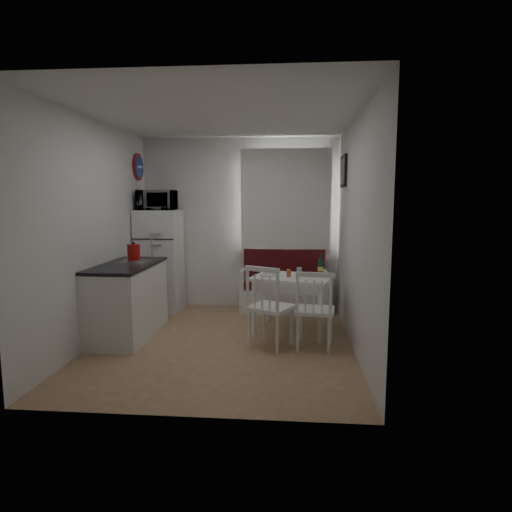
{
  "coord_description": "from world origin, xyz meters",
  "views": [
    {
      "loc": [
        0.79,
        -4.82,
        1.68
      ],
      "look_at": [
        0.35,
        0.5,
        0.97
      ],
      "focal_mm": 30.0,
      "sensor_mm": 36.0,
      "label": 1
    }
  ],
  "objects_px": {
    "bench": "(284,291)",
    "microwave": "(157,200)",
    "fridge": "(160,261)",
    "kettle": "(134,253)",
    "kitchen_counter": "(128,300)",
    "dining_table": "(293,282)",
    "wine_bottle": "(321,264)",
    "chair_right": "(316,302)",
    "chair_left": "(270,298)"
  },
  "relations": [
    {
      "from": "microwave",
      "to": "kettle",
      "type": "distance_m",
      "value": 1.25
    },
    {
      "from": "dining_table",
      "to": "wine_bottle",
      "type": "xyz_separation_m",
      "value": [
        0.35,
        0.1,
        0.22
      ]
    },
    {
      "from": "bench",
      "to": "wine_bottle",
      "type": "xyz_separation_m",
      "value": [
        0.48,
        -0.92,
        0.55
      ]
    },
    {
      "from": "dining_table",
      "to": "chair_right",
      "type": "bearing_deg",
      "value": -53.14
    },
    {
      "from": "bench",
      "to": "dining_table",
      "type": "distance_m",
      "value": 1.08
    },
    {
      "from": "fridge",
      "to": "wine_bottle",
      "type": "height_order",
      "value": "fridge"
    },
    {
      "from": "bench",
      "to": "kettle",
      "type": "distance_m",
      "value": 2.33
    },
    {
      "from": "chair_right",
      "to": "fridge",
      "type": "height_order",
      "value": "fridge"
    },
    {
      "from": "dining_table",
      "to": "chair_right",
      "type": "xyz_separation_m",
      "value": [
        0.25,
        -0.66,
        -0.08
      ]
    },
    {
      "from": "microwave",
      "to": "wine_bottle",
      "type": "bearing_deg",
      "value": -17.98
    },
    {
      "from": "dining_table",
      "to": "chair_left",
      "type": "xyz_separation_m",
      "value": [
        -0.25,
        -0.67,
        -0.05
      ]
    },
    {
      "from": "chair_right",
      "to": "kitchen_counter",
      "type": "bearing_deg",
      "value": 179.53
    },
    {
      "from": "chair_left",
      "to": "dining_table",
      "type": "bearing_deg",
      "value": 96.61
    },
    {
      "from": "fridge",
      "to": "bench",
      "type": "bearing_deg",
      "value": 3.38
    },
    {
      "from": "chair_left",
      "to": "wine_bottle",
      "type": "distance_m",
      "value": 1.01
    },
    {
      "from": "dining_table",
      "to": "chair_right",
      "type": "distance_m",
      "value": 0.71
    },
    {
      "from": "microwave",
      "to": "bench",
      "type": "bearing_deg",
      "value": 4.91
    },
    {
      "from": "kitchen_counter",
      "to": "chair_left",
      "type": "relative_size",
      "value": 2.21
    },
    {
      "from": "kitchen_counter",
      "to": "wine_bottle",
      "type": "bearing_deg",
      "value": 10.39
    },
    {
      "from": "chair_right",
      "to": "microwave",
      "type": "xyz_separation_m",
      "value": [
        -2.24,
        1.52,
        1.11
      ]
    },
    {
      "from": "microwave",
      "to": "dining_table",
      "type": "bearing_deg",
      "value": -23.35
    },
    {
      "from": "microwave",
      "to": "chair_right",
      "type": "bearing_deg",
      "value": -34.17
    },
    {
      "from": "chair_left",
      "to": "microwave",
      "type": "bearing_deg",
      "value": 165.92
    },
    {
      "from": "chair_left",
      "to": "fridge",
      "type": "xyz_separation_m",
      "value": [
        -1.74,
        1.58,
        0.17
      ]
    },
    {
      "from": "bench",
      "to": "chair_right",
      "type": "relative_size",
      "value": 2.68
    },
    {
      "from": "chair_left",
      "to": "wine_bottle",
      "type": "height_order",
      "value": "wine_bottle"
    },
    {
      "from": "dining_table",
      "to": "wine_bottle",
      "type": "distance_m",
      "value": 0.43
    },
    {
      "from": "chair_right",
      "to": "kettle",
      "type": "xyz_separation_m",
      "value": [
        -2.21,
        0.44,
        0.47
      ]
    },
    {
      "from": "chair_left",
      "to": "kettle",
      "type": "relative_size",
      "value": 2.42
    },
    {
      "from": "dining_table",
      "to": "fridge",
      "type": "xyz_separation_m",
      "value": [
        -1.99,
        0.91,
        0.12
      ]
    },
    {
      "from": "dining_table",
      "to": "fridge",
      "type": "relative_size",
      "value": 0.73
    },
    {
      "from": "kitchen_counter",
      "to": "bench",
      "type": "bearing_deg",
      "value": 35.74
    },
    {
      "from": "kitchen_counter",
      "to": "microwave",
      "type": "distance_m",
      "value": 1.7
    },
    {
      "from": "kitchen_counter",
      "to": "chair_left",
      "type": "bearing_deg",
      "value": -10.73
    },
    {
      "from": "fridge",
      "to": "kettle",
      "type": "relative_size",
      "value": 6.16
    },
    {
      "from": "dining_table",
      "to": "wine_bottle",
      "type": "bearing_deg",
      "value": 32.13
    },
    {
      "from": "chair_right",
      "to": "wine_bottle",
      "type": "xyz_separation_m",
      "value": [
        0.1,
        0.76,
        0.31
      ]
    },
    {
      "from": "bench",
      "to": "microwave",
      "type": "xyz_separation_m",
      "value": [
        -1.86,
        -0.16,
        1.36
      ]
    },
    {
      "from": "bench",
      "to": "microwave",
      "type": "bearing_deg",
      "value": -175.09
    },
    {
      "from": "chair_left",
      "to": "kitchen_counter",
      "type": "bearing_deg",
      "value": -163.58
    },
    {
      "from": "chair_right",
      "to": "kettle",
      "type": "relative_size",
      "value": 1.96
    },
    {
      "from": "bench",
      "to": "chair_left",
      "type": "distance_m",
      "value": 1.72
    },
    {
      "from": "chair_left",
      "to": "fridge",
      "type": "distance_m",
      "value": 2.36
    },
    {
      "from": "chair_right",
      "to": "kettle",
      "type": "bearing_deg",
      "value": 176.44
    },
    {
      "from": "chair_right",
      "to": "bench",
      "type": "bearing_deg",
      "value": 110.58
    },
    {
      "from": "chair_right",
      "to": "wine_bottle",
      "type": "distance_m",
      "value": 0.83
    },
    {
      "from": "dining_table",
      "to": "chair_left",
      "type": "relative_size",
      "value": 1.85
    },
    {
      "from": "kettle",
      "to": "chair_right",
      "type": "bearing_deg",
      "value": -11.35
    },
    {
      "from": "kitchen_counter",
      "to": "kettle",
      "type": "relative_size",
      "value": 5.36
    },
    {
      "from": "chair_left",
      "to": "chair_right",
      "type": "bearing_deg",
      "value": 27.73
    }
  ]
}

